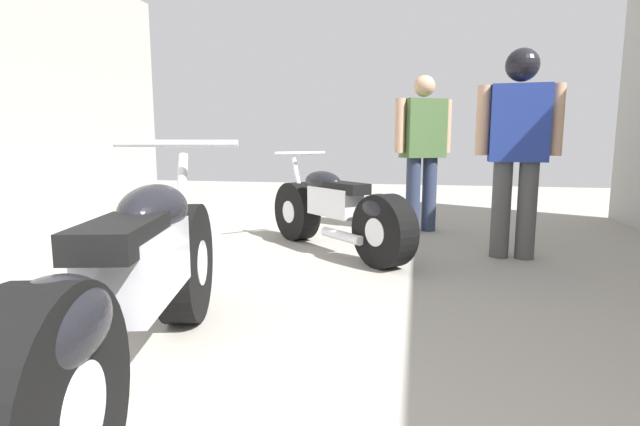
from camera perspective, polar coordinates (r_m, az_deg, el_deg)
The scene contains 5 objects.
ground_plane at distance 3.35m, azimuth -2.49°, elevation -9.01°, with size 16.66×16.66×0.00m, color #9E998E.
motorcycle_maroon_cruiser at distance 2.04m, azimuth -20.93°, elevation -8.43°, with size 0.83×2.15×1.01m.
motorcycle_black_naked at distance 4.35m, azimuth 2.08°, elevation 0.17°, with size 1.52×1.50×0.90m.
mechanic_in_blue at distance 5.48m, azimuth 12.06°, elevation 7.91°, with size 0.65×0.44×1.71m.
mechanic_with_helmet at distance 4.43m, azimuth 22.41°, elevation 8.52°, with size 0.69×0.27×1.76m.
Camera 1 is at (0.78, 0.37, 1.01)m, focal length 27.04 mm.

